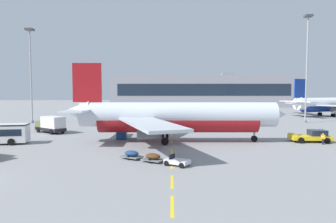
{
  "coord_description": "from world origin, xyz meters",
  "views": [
    {
      "loc": [
        17.92,
        -25.07,
        7.88
      ],
      "look_at": [
        17.37,
        27.61,
        4.31
      ],
      "focal_mm": 31.94,
      "sensor_mm": 36.0,
      "label": 1
    }
  ],
  "objects": [
    {
      "name": "ground",
      "position": [
        40.0,
        40.0,
        0.0
      ],
      "size": [
        400.0,
        400.0,
        0.0
      ],
      "primitive_type": "plane",
      "color": "gray"
    },
    {
      "name": "apron_paint_markings",
      "position": [
        18.0,
        37.9,
        0.0
      ],
      "size": [
        8.0,
        97.72,
        0.01
      ],
      "color": "yellow",
      "rests_on": "ground"
    },
    {
      "name": "uld_cargo_container",
      "position": [
        9.76,
        23.81,
        0.8
      ],
      "size": [
        1.62,
        1.57,
        1.6
      ],
      "color": "#194C9E",
      "rests_on": "ground"
    },
    {
      "name": "ground_crew_worker",
      "position": [
        40.47,
        19.02,
        0.96
      ],
      "size": [
        0.51,
        0.58,
        1.68
      ],
      "color": "#191E38",
      "rests_on": "ground"
    },
    {
      "name": "pushback_tug",
      "position": [
        39.81,
        21.25,
        0.9
      ],
      "size": [
        6.1,
        3.38,
        2.08
      ],
      "color": "yellow",
      "rests_on": "ground"
    },
    {
      "name": "terminal_satellite",
      "position": [
        33.63,
        131.85,
        7.86
      ],
      "size": [
        90.25,
        27.5,
        17.3
      ],
      "color": "gray",
      "rests_on": "ground"
    },
    {
      "name": "baggage_train",
      "position": [
        15.93,
        7.71,
        0.52
      ],
      "size": [
        8.14,
        5.65,
        1.14
      ],
      "color": "silver",
      "rests_on": "ground"
    },
    {
      "name": "apron_light_mast_near",
      "position": [
        -16.74,
        48.72,
        14.57
      ],
      "size": [
        1.8,
        1.8,
        23.23
      ],
      "color": "slate",
      "rests_on": "ground"
    },
    {
      "name": "airliner_mid_left",
      "position": [
        68.52,
        70.44,
        3.75
      ],
      "size": [
        32.05,
        30.65,
        11.59
      ],
      "color": "white",
      "rests_on": "ground"
    },
    {
      "name": "airliner_foreground",
      "position": [
        18.4,
        21.03,
        3.95
      ],
      "size": [
        34.69,
        34.63,
        12.2
      ],
      "color": "silver",
      "rests_on": "ground"
    },
    {
      "name": "apron_light_mast_far",
      "position": [
        51.65,
        50.05,
        16.42
      ],
      "size": [
        1.8,
        1.8,
        26.63
      ],
      "color": "slate",
      "rests_on": "ground"
    },
    {
      "name": "fuel_service_truck",
      "position": [
        -4.89,
        30.97,
        1.65
      ],
      "size": [
        7.03,
        6.15,
        3.14
      ],
      "color": "black",
      "rests_on": "ground"
    }
  ]
}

